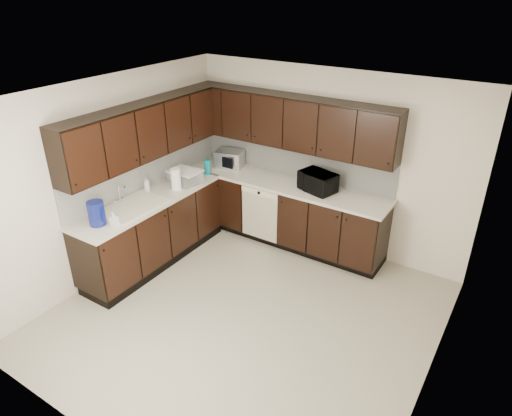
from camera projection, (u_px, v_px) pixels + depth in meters
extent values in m
plane|color=#ADA78F|center=(246.00, 315.00, 5.28)|extent=(4.00, 4.00, 0.00)
plane|color=white|center=(243.00, 99.00, 4.15)|extent=(4.00, 4.00, 0.00)
cube|color=beige|center=(326.00, 161.00, 6.21)|extent=(4.00, 0.02, 2.50)
cube|color=beige|center=(111.00, 179.00, 5.68)|extent=(0.02, 4.00, 2.50)
cube|color=beige|center=(445.00, 283.00, 3.75)|extent=(0.02, 4.00, 2.50)
cube|color=beige|center=(86.00, 334.00, 3.21)|extent=(4.00, 0.02, 2.50)
cube|color=black|center=(282.00, 213.00, 6.59)|extent=(3.00, 0.60, 0.90)
cube|color=black|center=(153.00, 231.00, 6.12)|extent=(0.60, 2.20, 0.90)
cube|color=black|center=(282.00, 236.00, 6.80)|extent=(3.00, 0.54, 0.10)
cube|color=black|center=(157.00, 257.00, 6.29)|extent=(0.54, 2.20, 0.10)
cube|color=beige|center=(283.00, 183.00, 6.38)|extent=(3.03, 0.63, 0.04)
cube|color=beige|center=(149.00, 199.00, 5.91)|extent=(0.63, 2.23, 0.04)
cube|color=silver|center=(293.00, 159.00, 6.48)|extent=(3.00, 0.02, 0.48)
cube|color=silver|center=(147.00, 169.00, 6.15)|extent=(0.02, 2.80, 0.48)
cube|color=black|center=(290.00, 121.00, 6.10)|extent=(3.00, 0.33, 0.70)
cube|color=black|center=(142.00, 132.00, 5.69)|extent=(0.33, 2.47, 0.70)
cube|color=beige|center=(260.00, 214.00, 6.45)|extent=(0.58, 0.02, 0.78)
cube|color=beige|center=(260.00, 192.00, 6.29)|extent=(0.58, 0.03, 0.08)
cylinder|color=black|center=(259.00, 193.00, 6.28)|extent=(0.04, 0.02, 0.04)
cube|color=beige|center=(133.00, 207.00, 5.66)|extent=(0.54, 0.82, 0.03)
cube|color=beige|center=(121.00, 219.00, 5.55)|extent=(0.42, 0.34, 0.16)
cube|color=beige|center=(145.00, 207.00, 5.85)|extent=(0.42, 0.34, 0.16)
cylinder|color=silver|center=(119.00, 194.00, 5.71)|extent=(0.03, 0.03, 0.26)
cylinder|color=silver|center=(120.00, 186.00, 5.63)|extent=(0.14, 0.02, 0.02)
cylinder|color=#B2B2B7|center=(121.00, 217.00, 5.54)|extent=(0.20, 0.20, 0.10)
imported|color=black|center=(317.00, 182.00, 6.04)|extent=(0.54, 0.43, 0.26)
imported|color=gray|center=(114.00, 219.00, 5.20)|extent=(0.08, 0.08, 0.18)
imported|color=gray|center=(147.00, 184.00, 6.03)|extent=(0.10, 0.10, 0.21)
cube|color=silver|center=(230.00, 159.00, 6.82)|extent=(0.46, 0.39, 0.25)
cube|color=white|center=(185.00, 177.00, 6.32)|extent=(0.48, 0.40, 0.16)
cylinder|color=navy|center=(96.00, 213.00, 5.21)|extent=(0.25, 0.25, 0.29)
cylinder|color=#0C788A|center=(207.00, 167.00, 6.57)|extent=(0.12, 0.12, 0.21)
cylinder|color=white|center=(176.00, 179.00, 6.08)|extent=(0.15, 0.15, 0.30)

